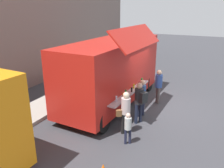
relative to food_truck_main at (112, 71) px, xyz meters
The scene contains 9 objects.
ground_plane 2.71m from the food_truck_main, 70.90° to the right, with size 60.00×60.00×0.00m, color #38383D.
curb_strip 5.04m from the food_truck_main, 146.78° to the left, with size 28.00×1.60×0.15m, color #9E998E.
food_truck_main is the anchor object (origin of this frame).
trash_bin 4.60m from the food_truck_main, 31.59° to the left, with size 0.60×0.60×0.88m, color #2D6435.
customer_front_ordering 1.97m from the food_truck_main, 111.84° to the right, with size 0.52×0.38×1.63m.
customer_mid_with_backpack 2.36m from the food_truck_main, 125.80° to the right, with size 0.48×0.56×1.71m.
customer_rear_waiting 2.91m from the food_truck_main, 144.55° to the right, with size 0.45×0.49×1.64m.
customer_extra_browsing 2.33m from the food_truck_main, 63.01° to the right, with size 0.34×0.34×1.68m.
child_near_queue 3.66m from the food_truck_main, 145.65° to the right, with size 0.24×0.24×1.16m.
Camera 1 is at (-9.99, -2.44, 4.51)m, focal length 36.49 mm.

